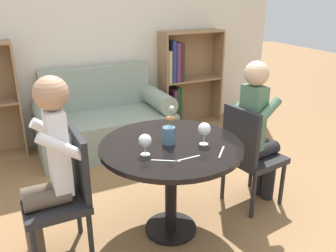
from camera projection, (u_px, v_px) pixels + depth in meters
ground_plane at (171, 229)px, 2.81m from camera, size 16.00×16.00×0.00m
back_wall at (88, 28)px, 4.14m from camera, size 5.20×0.05×2.70m
round_table at (171, 160)px, 2.58m from camera, size 1.03×1.03×0.74m
couch at (104, 122)px, 4.16m from camera, size 1.52×0.80×0.92m
bookshelf_right at (182, 81)px, 4.76m from camera, size 0.85×0.28×1.27m
chair_left at (65, 191)px, 2.40m from camera, size 0.42×0.42×0.90m
chair_right at (249, 153)px, 2.97m from camera, size 0.48×0.48×0.90m
person_left at (48, 167)px, 2.29m from camera, size 0.42×0.34×1.30m
person_right at (258, 131)px, 2.96m from camera, size 0.45×0.38×1.26m
wine_glass_left at (145, 141)px, 2.34m from camera, size 0.09×0.09×0.15m
wine_glass_right at (204, 130)px, 2.49m from camera, size 0.09×0.09×0.16m
flower_vase at (169, 133)px, 2.52m from camera, size 0.09×0.09×0.28m
knife_left_setting at (221, 152)px, 2.41m from camera, size 0.14×0.15×0.00m
fork_left_setting at (166, 161)px, 2.29m from camera, size 0.17×0.11×0.00m
knife_right_setting at (187, 158)px, 2.32m from camera, size 0.19×0.02×0.00m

